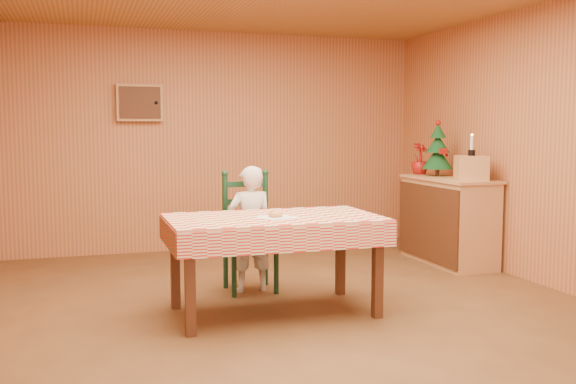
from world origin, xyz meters
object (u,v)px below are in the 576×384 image
Objects in this scene: shelf_unit at (448,220)px; crate at (471,168)px; dining_table at (274,227)px; seated_child at (250,229)px; ladder_chair at (249,234)px; christmas_tree at (438,151)px.

crate reaches higher than shelf_unit.
seated_child reaches higher than dining_table.
ladder_chair is 0.96× the size of seated_child.
dining_table is 0.74m from seated_child.
seated_child is 0.91× the size of shelf_unit.
seated_child is 2.40m from crate.
seated_child is 2.40m from shelf_unit.
christmas_tree is at bearing 90.00° from crate.
christmas_tree is at bearing 32.66° from dining_table.
seated_child is at bearing -167.32° from shelf_unit.
crate is (2.35, 0.13, 0.49)m from seated_child.
christmas_tree reaches higher than ladder_chair.
seated_child is 3.75× the size of crate.
dining_table is at bearing -159.97° from crate.
ladder_chair is 1.74× the size of christmas_tree.
shelf_unit is 0.71m from crate.
ladder_chair is 2.39m from shelf_unit.
crate is at bearing -88.77° from shelf_unit.
crate is at bearing -90.00° from christmas_tree.
christmas_tree is (2.35, 0.72, 0.71)m from ladder_chair.
seated_child is 1.81× the size of christmas_tree.
crate is 0.67m from christmas_tree.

